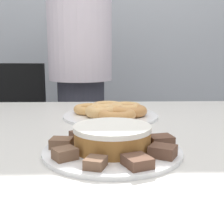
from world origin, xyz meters
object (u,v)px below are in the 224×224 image
object	(u,v)px
plate_cake	(112,151)
frosted_cake	(112,137)
office_chair_left	(8,143)
plate_donuts	(112,116)
person_standing	(81,69)

from	to	relation	value
plate_cake	frosted_cake	size ratio (longest dim) A/B	1.79
office_chair_left	plate_donuts	bearing A→B (deg)	-43.17
office_chair_left	plate_donuts	size ratio (longest dim) A/B	2.63
plate_cake	frosted_cake	xyz separation A→B (m)	(0.00, -0.00, 0.03)
plate_cake	person_standing	bearing A→B (deg)	97.55
office_chair_left	plate_donuts	distance (m)	0.99
plate_donuts	person_standing	bearing A→B (deg)	102.55
person_standing	plate_cake	bearing A→B (deg)	-82.45
plate_cake	frosted_cake	world-z (taller)	frosted_cake
plate_cake	frosted_cake	bearing A→B (deg)	-90.00
office_chair_left	frosted_cake	world-z (taller)	office_chair_left
office_chair_left	frosted_cake	bearing A→B (deg)	-55.44
person_standing	plate_donuts	world-z (taller)	person_standing
person_standing	office_chair_left	distance (m)	0.63
plate_cake	frosted_cake	distance (m)	0.03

